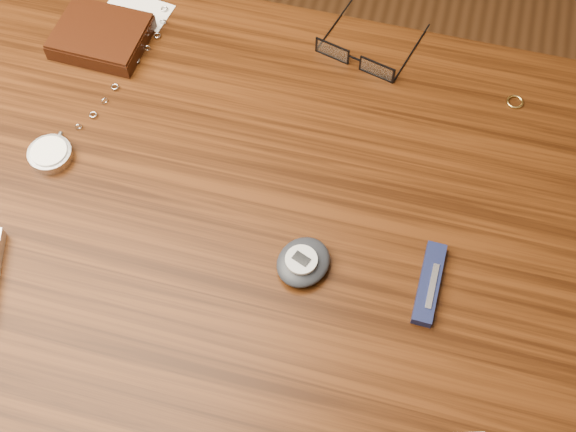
# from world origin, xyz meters

# --- Properties ---
(ground) EXTENTS (3.80, 3.80, 0.00)m
(ground) POSITION_xyz_m (0.00, 0.00, 0.00)
(ground) COLOR #472814
(ground) RESTS_ON ground
(desk) EXTENTS (1.00, 0.70, 0.75)m
(desk) POSITION_xyz_m (0.00, 0.00, 0.65)
(desk) COLOR #341808
(desk) RESTS_ON ground
(wallet_and_card) EXTENTS (0.13, 0.15, 0.03)m
(wallet_and_card) POSITION_xyz_m (-0.24, 0.22, 0.76)
(wallet_and_card) COLOR black
(wallet_and_card) RESTS_ON desk
(eyeglasses) EXTENTS (0.14, 0.14, 0.02)m
(eyeglasses) POSITION_xyz_m (0.09, 0.27, 0.76)
(eyeglasses) COLOR black
(eyeglasses) RESTS_ON desk
(gold_ring) EXTENTS (0.02, 0.02, 0.00)m
(gold_ring) POSITION_xyz_m (0.29, 0.26, 0.75)
(gold_ring) COLOR tan
(gold_ring) RESTS_ON desk
(pocket_watch) EXTENTS (0.09, 0.36, 0.02)m
(pocket_watch) POSITION_xyz_m (-0.23, 0.05, 0.76)
(pocket_watch) COLOR #BBBCC0
(pocket_watch) RESTS_ON desk
(pedometer) EXTENTS (0.07, 0.08, 0.03)m
(pedometer) POSITION_xyz_m (0.09, -0.03, 0.76)
(pedometer) COLOR black
(pedometer) RESTS_ON desk
(pocket_knife) EXTENTS (0.02, 0.10, 0.01)m
(pocket_knife) POSITION_xyz_m (0.23, -0.01, 0.76)
(pocket_knife) COLOR #111A38
(pocket_knife) RESTS_ON desk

